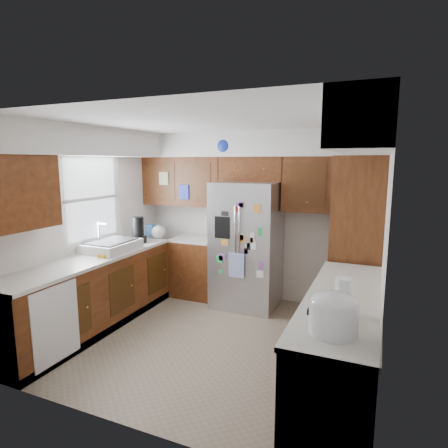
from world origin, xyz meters
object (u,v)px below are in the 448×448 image
(paper_towel, at_px, (343,295))
(rice_cooker, at_px, (334,312))
(fridge, at_px, (247,245))
(pantry, at_px, (357,242))

(paper_towel, bearing_deg, rice_cooker, -93.27)
(rice_cooker, bearing_deg, fridge, 121.44)
(rice_cooker, bearing_deg, pantry, 89.99)
(rice_cooker, bearing_deg, paper_towel, 86.73)
(pantry, xyz_separation_m, paper_towel, (0.02, -2.00, -0.02))
(rice_cooker, height_order, paper_towel, rice_cooker)
(fridge, distance_m, rice_cooker, 2.88)
(pantry, distance_m, paper_towel, 2.00)
(fridge, xyz_separation_m, rice_cooker, (1.50, -2.45, 0.17))
(pantry, relative_size, paper_towel, 7.77)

